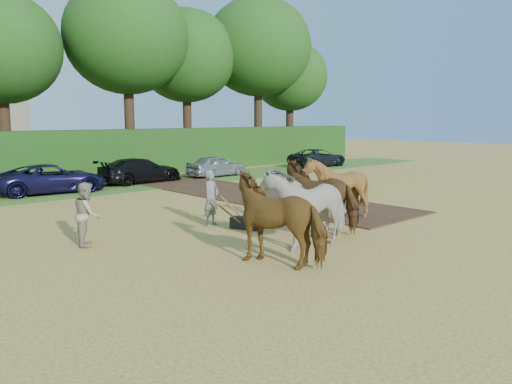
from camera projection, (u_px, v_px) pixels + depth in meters
ground at (347, 220)px, 18.25m from camera, size 120.00×120.00×0.00m
earth_strip at (250, 194)px, 24.35m from camera, size 4.50×17.00×0.05m
grass_verge at (149, 183)px, 28.45m from camera, size 50.00×5.00×0.03m
hedgerow at (111, 153)px, 31.51m from camera, size 46.00×1.60×3.00m
spectator_near at (87, 214)px, 14.58m from camera, size 1.05×1.14×1.87m
plough_team at (311, 200)px, 15.67m from camera, size 7.76×6.63×2.33m
parked_cars at (131, 172)px, 27.82m from camera, size 35.76×3.15×1.45m
treeline at (58, 34)px, 31.60m from camera, size 48.70×10.60×14.21m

